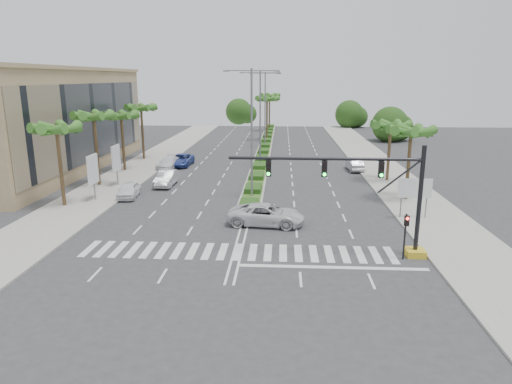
% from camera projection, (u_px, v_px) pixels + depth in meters
% --- Properties ---
extents(ground, '(160.00, 160.00, 0.00)m').
position_uv_depth(ground, '(238.00, 252.00, 30.11)').
color(ground, '#333335').
rests_on(ground, ground).
extents(footpath_right, '(6.00, 120.00, 0.15)m').
position_uv_depth(footpath_right, '(398.00, 185.00, 48.60)').
color(footpath_right, gray).
rests_on(footpath_right, ground).
extents(footpath_left, '(6.00, 120.00, 0.15)m').
position_uv_depth(footpath_left, '(118.00, 181.00, 50.31)').
color(footpath_left, gray).
rests_on(footpath_left, ground).
extents(median, '(2.20, 75.00, 0.20)m').
position_uv_depth(median, '(265.00, 148.00, 73.65)').
color(median, gray).
rests_on(median, ground).
extents(median_grass, '(1.80, 75.00, 0.04)m').
position_uv_depth(median_grass, '(265.00, 147.00, 73.62)').
color(median_grass, '#36571D').
rests_on(median_grass, median).
extents(building, '(12.00, 36.00, 12.00)m').
position_uv_depth(building, '(45.00, 121.00, 55.27)').
color(building, tan).
rests_on(building, ground).
extents(signal_gantry, '(12.60, 1.20, 7.20)m').
position_uv_depth(signal_gantry, '(383.00, 204.00, 28.74)').
color(signal_gantry, gold).
rests_on(signal_gantry, ground).
extents(pedestrian_signal, '(0.28, 0.36, 3.00)m').
position_uv_depth(pedestrian_signal, '(406.00, 229.00, 28.36)').
color(pedestrian_signal, black).
rests_on(pedestrian_signal, ground).
extents(direction_sign, '(2.70, 0.11, 3.40)m').
position_uv_depth(direction_sign, '(415.00, 190.00, 36.48)').
color(direction_sign, slate).
rests_on(direction_sign, ground).
extents(billboard_near, '(0.18, 2.10, 4.35)m').
position_uv_depth(billboard_near, '(93.00, 170.00, 41.82)').
color(billboard_near, slate).
rests_on(billboard_near, ground).
extents(billboard_far, '(0.18, 2.10, 4.35)m').
position_uv_depth(billboard_far, '(116.00, 159.00, 47.63)').
color(billboard_far, slate).
rests_on(billboard_far, ground).
extents(palm_left_near, '(4.57, 4.68, 7.55)m').
position_uv_depth(palm_left_near, '(57.00, 132.00, 39.08)').
color(palm_left_near, brown).
rests_on(palm_left_near, ground).
extents(palm_left_mid, '(4.57, 4.68, 7.95)m').
position_uv_depth(palm_left_mid, '(94.00, 119.00, 46.73)').
color(palm_left_mid, brown).
rests_on(palm_left_mid, ground).
extents(palm_left_far, '(4.57, 4.68, 7.35)m').
position_uv_depth(palm_left_far, '(121.00, 118.00, 54.62)').
color(palm_left_far, brown).
rests_on(palm_left_far, ground).
extents(palm_left_end, '(4.57, 4.68, 7.75)m').
position_uv_depth(palm_left_end, '(141.00, 110.00, 62.27)').
color(palm_left_end, brown).
rests_on(palm_left_end, ground).
extents(palm_right_near, '(4.57, 4.68, 7.05)m').
position_uv_depth(palm_right_near, '(411.00, 134.00, 41.33)').
color(palm_right_near, brown).
rests_on(palm_right_near, ground).
extents(palm_right_far, '(4.57, 4.68, 6.75)m').
position_uv_depth(palm_right_far, '(391.00, 128.00, 49.14)').
color(palm_right_far, brown).
rests_on(palm_right_far, ground).
extents(palm_median_a, '(4.57, 4.68, 8.05)m').
position_uv_depth(palm_median_a, '(267.00, 100.00, 81.60)').
color(palm_median_a, brown).
rests_on(palm_median_a, ground).
extents(palm_median_b, '(4.57, 4.68, 8.05)m').
position_uv_depth(palm_median_b, '(269.00, 97.00, 96.12)').
color(palm_median_b, brown).
rests_on(palm_median_b, ground).
extents(streetlight_near, '(5.10, 0.25, 12.00)m').
position_uv_depth(streetlight_near, '(252.00, 126.00, 42.00)').
color(streetlight_near, slate).
rests_on(streetlight_near, ground).
extents(streetlight_mid, '(5.10, 0.25, 12.00)m').
position_uv_depth(streetlight_mid, '(260.00, 113.00, 57.49)').
color(streetlight_mid, slate).
rests_on(streetlight_mid, ground).
extents(streetlight_far, '(5.10, 0.25, 12.00)m').
position_uv_depth(streetlight_far, '(265.00, 106.00, 72.97)').
color(streetlight_far, slate).
rests_on(streetlight_far, ground).
extents(car_parked_a, '(2.13, 4.44, 1.46)m').
position_uv_depth(car_parked_a, '(129.00, 190.00, 43.69)').
color(car_parked_a, white).
rests_on(car_parked_a, ground).
extents(car_parked_b, '(1.76, 4.91, 1.61)m').
position_uv_depth(car_parked_b, '(167.00, 178.00, 48.42)').
color(car_parked_b, silver).
rests_on(car_parked_b, ground).
extents(car_parked_c, '(2.71, 5.56, 1.52)m').
position_uv_depth(car_parked_c, '(181.00, 160.00, 59.22)').
color(car_parked_c, '#314597').
rests_on(car_parked_c, ground).
extents(car_parked_d, '(2.48, 5.27, 1.49)m').
position_uv_depth(car_parked_d, '(169.00, 163.00, 57.43)').
color(car_parked_d, white).
rests_on(car_parked_d, ground).
extents(car_crossing, '(6.20, 3.38, 1.65)m').
position_uv_depth(car_crossing, '(266.00, 215.00, 35.48)').
color(car_crossing, silver).
rests_on(car_crossing, ground).
extents(car_right, '(1.82, 4.53, 1.47)m').
position_uv_depth(car_right, '(355.00, 165.00, 56.18)').
color(car_right, '#A5A4A9').
rests_on(car_right, ground).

